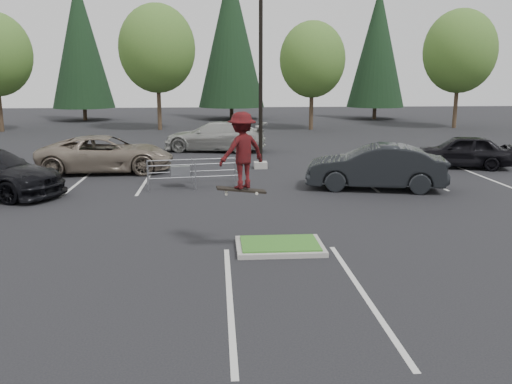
{
  "coord_description": "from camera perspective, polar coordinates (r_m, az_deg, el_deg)",
  "views": [
    {
      "loc": [
        -1.57,
        -13.05,
        4.34
      ],
      "look_at": [
        -0.49,
        1.5,
        1.15
      ],
      "focal_mm": 38.0,
      "sensor_mm": 36.0,
      "label": 1
    }
  ],
  "objects": [
    {
      "name": "conif_c",
      "position": [
        54.87,
        12.67,
        14.65
      ],
      "size": [
        5.5,
        5.5,
        12.5
      ],
      "color": "#38281C",
      "rests_on": "ground"
    },
    {
      "name": "decid_d",
      "position": [
        47.62,
        20.61,
        13.45
      ],
      "size": [
        5.76,
        5.76,
        9.43
      ],
      "color": "#38281C",
      "rests_on": "ground"
    },
    {
      "name": "ground",
      "position": [
        13.84,
        2.5,
        -5.97
      ],
      "size": [
        120.0,
        120.0,
        0.0
      ],
      "primitive_type": "plane",
      "color": "black",
      "rests_on": "ground"
    },
    {
      "name": "cart_corral",
      "position": [
        21.35,
        -7.67,
        2.23
      ],
      "size": [
        3.74,
        1.8,
        1.02
      ],
      "rotation": [
        0.0,
        0.0,
        0.15
      ],
      "color": "gray",
      "rests_on": "ground"
    },
    {
      "name": "stall_lines",
      "position": [
        19.56,
        -3.5,
        -0.51
      ],
      "size": [
        22.62,
        17.6,
        0.01
      ],
      "color": "beige",
      "rests_on": "ground"
    },
    {
      "name": "grass_median",
      "position": [
        13.82,
        2.51,
        -5.66
      ],
      "size": [
        2.2,
        1.6,
        0.16
      ],
      "color": "gray",
      "rests_on": "ground"
    },
    {
      "name": "car_l_tan",
      "position": [
        25.29,
        -15.47,
        3.88
      ],
      "size": [
        6.05,
        3.01,
        1.65
      ],
      "primitive_type": "imported",
      "rotation": [
        0.0,
        0.0,
        1.62
      ],
      "color": "gray",
      "rests_on": "ground"
    },
    {
      "name": "decid_c",
      "position": [
        43.55,
        5.92,
        13.46
      ],
      "size": [
        5.12,
        5.12,
        8.38
      ],
      "color": "#38281C",
      "rests_on": "ground"
    },
    {
      "name": "conif_b",
      "position": [
        53.69,
        -2.66,
        16.06
      ],
      "size": [
        6.38,
        6.38,
        14.5
      ],
      "color": "#38281C",
      "rests_on": "ground"
    },
    {
      "name": "skateboarder",
      "position": [
        13.01,
        -1.59,
        4.35
      ],
      "size": [
        1.37,
        1.18,
        1.99
      ],
      "rotation": [
        0.0,
        0.0,
        3.66
      ],
      "color": "black",
      "rests_on": "ground"
    },
    {
      "name": "car_r_charc",
      "position": [
        21.24,
        12.44,
        2.6
      ],
      "size": [
        5.5,
        2.92,
        1.72
      ],
      "primitive_type": "imported",
      "rotation": [
        0.0,
        0.0,
        4.49
      ],
      "color": "black",
      "rests_on": "ground"
    },
    {
      "name": "decid_b",
      "position": [
        43.84,
        -10.38,
        14.35
      ],
      "size": [
        5.89,
        5.89,
        9.64
      ],
      "color": "#38281C",
      "rests_on": "ground"
    },
    {
      "name": "car_far_silver",
      "position": [
        31.25,
        -4.22,
        5.87
      ],
      "size": [
        6.22,
        3.64,
        1.69
      ],
      "primitive_type": "imported",
      "rotation": [
        0.0,
        0.0,
        4.48
      ],
      "color": "#B2B3AE",
      "rests_on": "ground"
    },
    {
      "name": "car_r_black",
      "position": [
        27.37,
        20.86,
        4.04
      ],
      "size": [
        4.9,
        3.04,
        1.56
      ],
      "primitive_type": "imported",
      "rotation": [
        0.0,
        0.0,
        4.43
      ],
      "color": "black",
      "rests_on": "ground"
    },
    {
      "name": "conif_a",
      "position": [
        54.56,
        -18.01,
        14.64
      ],
      "size": [
        5.72,
        5.72,
        13.0
      ],
      "color": "#38281C",
      "rests_on": "ground"
    },
    {
      "name": "light_pole",
      "position": [
        25.14,
        0.5,
        12.82
      ],
      "size": [
        0.7,
        0.6,
        10.12
      ],
      "color": "gray",
      "rests_on": "ground"
    }
  ]
}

